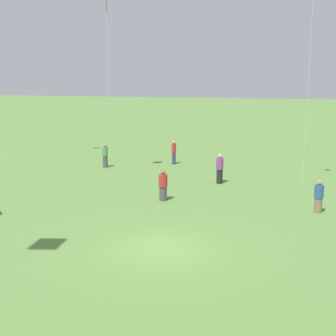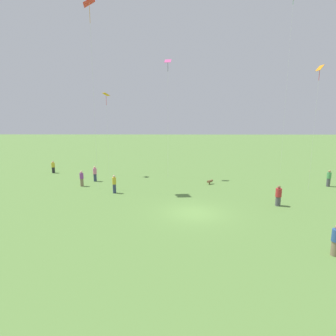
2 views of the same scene
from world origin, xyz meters
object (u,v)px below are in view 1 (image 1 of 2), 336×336
object	(u,v)px
person_8	(319,197)
kite_6	(106,7)
person_4	(174,152)
person_9	(105,156)
person_10	(220,169)
person_0	(163,186)

from	to	relation	value
person_8	kite_6	world-z (taller)	kite_6
person_4	kite_6	bearing A→B (deg)	-53.04
person_9	kite_6	xyz separation A→B (m)	(2.86, 1.52, 10.03)
person_10	person_0	bearing A→B (deg)	85.93
person_0	person_8	size ratio (longest dim) A/B	1.02
person_10	person_4	bearing A→B (deg)	-29.82
person_0	person_9	distance (m)	10.25
person_8	person_4	bearing A→B (deg)	129.35
person_0	kite_6	size ratio (longest dim) A/B	0.14
person_0	person_4	size ratio (longest dim) A/B	0.93
person_4	person_8	xyz separation A→B (m)	(10.68, 9.99, -0.12)
person_4	person_10	bearing A→B (deg)	14.87
person_0	person_10	xyz separation A→B (m)	(-4.83, 2.39, 0.11)
person_10	person_8	bearing A→B (deg)	160.10
person_10	person_9	bearing A→B (deg)	3.38
person_8	kite_6	bearing A→B (deg)	154.10
person_8	person_10	world-z (taller)	person_10
person_4	person_0	bearing A→B (deg)	-12.51
person_8	person_10	xyz separation A→B (m)	(-5.13, -5.67, 0.13)
person_4	person_8	bearing A→B (deg)	20.04
person_9	kite_6	size ratio (longest dim) A/B	0.15
kite_6	person_10	bearing A→B (deg)	33.94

